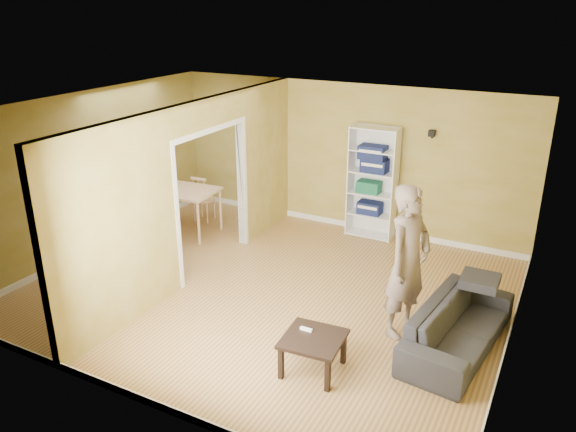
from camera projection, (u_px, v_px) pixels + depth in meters
The scene contains 16 objects.
room_shell at pixel (268, 205), 7.63m from camera, with size 6.50×6.50×6.50m.
partition at pixel (196, 191), 8.15m from camera, with size 0.22×5.50×2.60m, color tan, non-canonical shape.
wall_speaker at pixel (432, 133), 8.98m from camera, with size 0.10×0.10×0.10m, color black.
sofa at pixel (459, 320), 6.61m from camera, with size 0.86×2.00×0.76m, color black.
person at pixel (409, 249), 6.67m from camera, with size 0.64×0.82×2.27m, color slate.
bookshelf at pixel (373, 182), 9.64m from camera, with size 0.82×0.36×1.94m.
paper_box_navy_a at pixel (370, 208), 9.77m from camera, with size 0.41×0.26×0.21m, color navy.
paper_box_teal at pixel (369, 187), 9.65m from camera, with size 0.39×0.26×0.20m, color #196651.
paper_box_navy_b at pixel (375, 165), 9.47m from camera, with size 0.44×0.28×0.22m, color #181A49.
paper_box_navy_c at pixel (373, 152), 9.41m from camera, with size 0.45×0.29×0.23m, color navy.
coffee_table at pixel (313, 342), 6.20m from camera, with size 0.65×0.65×0.43m.
game_controller at pixel (306, 329), 6.30m from camera, with size 0.14×0.04×0.03m, color white.
dining_table at pixel (180, 193), 9.85m from camera, with size 1.28×0.85×0.80m.
chair_left at pixel (147, 200), 10.20m from camera, with size 0.45×0.45×0.97m, color tan, non-canonical shape.
chair_near at pixel (162, 217), 9.41m from camera, with size 0.46×0.46×0.99m, color tan, non-canonical shape.
chair_far at pixel (204, 198), 10.48m from camera, with size 0.40×0.40×0.88m, color tan, non-canonical shape.
Camera 1 is at (3.56, -6.22, 3.92)m, focal length 35.00 mm.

